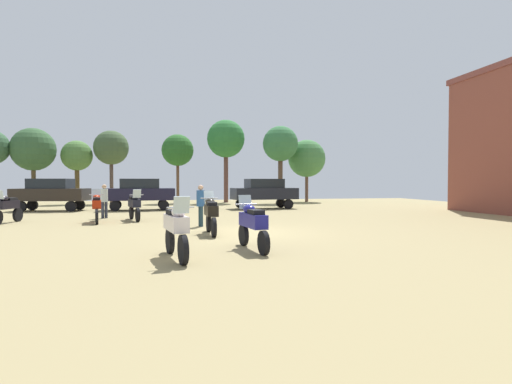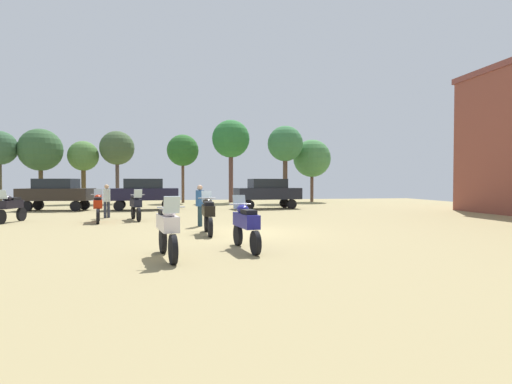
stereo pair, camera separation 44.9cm
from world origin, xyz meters
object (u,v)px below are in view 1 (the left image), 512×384
at_px(tree_1, 77,156).
at_px(car_1, 264,191).
at_px(person_2, 104,199).
at_px(tree_2, 226,139).
at_px(motorcycle_5, 176,228).
at_px(person_1, 201,202).
at_px(car_2, 140,192).
at_px(motorcycle_7, 211,213).
at_px(tree_7, 178,151).
at_px(tree_4, 111,148).
at_px(tree_6, 280,144).
at_px(motorcycle_1, 252,223).
at_px(motorcycle_3, 134,205).
at_px(car_3, 51,192).
at_px(motorcycle_4, 7,207).
at_px(tree_8, 33,150).
at_px(tree_9, 307,159).
at_px(motorcycle_2, 97,206).

bearing_deg(tree_1, car_1, -32.25).
xyz_separation_m(person_2, tree_2, (7.87, 13.87, 4.50)).
height_order(motorcycle_5, person_1, person_1).
bearing_deg(car_2, motorcycle_7, -169.43).
distance_m(car_2, tree_7, 9.25).
bearing_deg(tree_4, tree_2, -0.34).
xyz_separation_m(car_1, tree_6, (2.97, 6.87, 3.80)).
relative_size(motorcycle_1, person_1, 1.32).
height_order(person_1, tree_6, tree_6).
xyz_separation_m(motorcycle_1, motorcycle_3, (-3.85, 9.10, 0.01)).
xyz_separation_m(car_3, tree_7, (7.81, 7.93, 3.29)).
distance_m(motorcycle_1, tree_7, 24.78).
distance_m(motorcycle_5, tree_2, 26.14).
bearing_deg(motorcycle_4, motorcycle_1, 147.86).
bearing_deg(car_2, tree_8, 44.64).
bearing_deg(person_2, tree_2, 32.77).
xyz_separation_m(motorcycle_3, tree_1, (-5.86, 15.36, 3.13)).
bearing_deg(tree_7, car_1, -56.84).
bearing_deg(motorcycle_1, motorcycle_3, 104.92).
bearing_deg(motorcycle_4, tree_4, -85.74).
height_order(tree_7, tree_9, tree_7).
bearing_deg(person_2, car_2, 49.56).
relative_size(motorcycle_2, person_2, 1.34).
bearing_deg(car_1, motorcycle_7, 153.36).
xyz_separation_m(motorcycle_1, tree_1, (-9.72, 24.46, 3.14)).
height_order(motorcycle_1, car_3, car_3).
height_order(car_1, tree_6, tree_6).
bearing_deg(motorcycle_7, car_3, 121.77).
bearing_deg(tree_1, motorcycle_7, -67.04).
distance_m(motorcycle_2, tree_6, 19.34).
bearing_deg(tree_6, tree_7, 168.74).
bearing_deg(motorcycle_4, tree_7, -103.74).
distance_m(motorcycle_4, tree_2, 20.01).
bearing_deg(tree_1, car_3, -88.41).
xyz_separation_m(motorcycle_2, tree_8, (-7.28, 15.19, 3.56)).
xyz_separation_m(motorcycle_1, tree_9, (9.73, 24.19, 3.17)).
height_order(person_1, person_2, person_1).
xyz_separation_m(motorcycle_1, car_1, (3.91, 15.86, 0.46)).
bearing_deg(motorcycle_2, person_1, -39.35).
distance_m(motorcycle_7, person_2, 8.54).
distance_m(motorcycle_7, car_1, 13.33).
bearing_deg(tree_6, tree_4, 172.75).
bearing_deg(tree_1, tree_7, -0.18).
xyz_separation_m(motorcycle_1, motorcycle_7, (-0.80, 3.40, 0.01)).
xyz_separation_m(car_3, tree_9, (19.23, 7.69, 2.71)).
height_order(car_1, person_1, car_1).
bearing_deg(tree_6, motorcycle_2, -130.63).
distance_m(tree_4, tree_8, 5.70).
xyz_separation_m(car_2, tree_4, (-2.90, 8.36, 3.40)).
bearing_deg(motorcycle_2, tree_9, 35.86).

